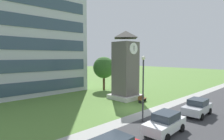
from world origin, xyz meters
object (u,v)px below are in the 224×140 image
(parked_car_white, at_px, (165,123))
(parked_car_silver, at_px, (197,107))
(park_bench, at_px, (142,99))
(clock_tower, at_px, (125,69))
(tree_streetside, at_px, (104,68))
(street_lamp, at_px, (143,82))

(parked_car_white, height_order, parked_car_silver, same)
(park_bench, bearing_deg, clock_tower, 90.71)
(clock_tower, xyz_separation_m, tree_streetside, (2.45, 7.61, -0.27))
(parked_car_white, bearing_deg, tree_streetside, 62.97)
(clock_tower, height_order, tree_streetside, clock_tower)
(clock_tower, height_order, parked_car_white, clock_tower)
(clock_tower, xyz_separation_m, parked_car_silver, (-0.15, -10.36, -3.52))
(clock_tower, xyz_separation_m, parked_car_white, (-6.77, -10.45, -3.52))
(parked_car_white, relative_size, parked_car_silver, 1.02)
(parked_car_silver, bearing_deg, park_bench, 88.52)
(clock_tower, relative_size, parked_car_silver, 2.38)
(park_bench, distance_m, tree_streetside, 11.49)
(tree_streetside, bearing_deg, park_bench, -102.79)
(tree_streetside, bearing_deg, parked_car_white, -117.03)
(tree_streetside, distance_m, parked_car_white, 20.54)
(tree_streetside, bearing_deg, street_lamp, -118.89)
(parked_car_white, distance_m, parked_car_silver, 6.61)
(tree_streetside, height_order, parked_car_silver, tree_streetside)
(tree_streetside, xyz_separation_m, parked_car_silver, (-2.60, -17.98, -3.25))
(clock_tower, relative_size, parked_car_white, 2.33)
(park_bench, bearing_deg, parked_car_silver, -91.48)
(park_bench, xyz_separation_m, tree_streetside, (2.41, 10.63, 3.65))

